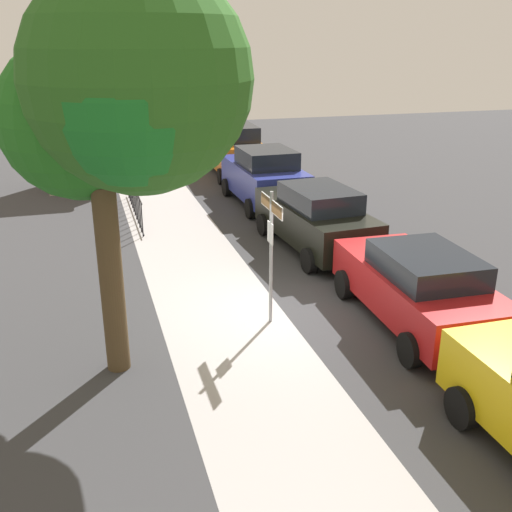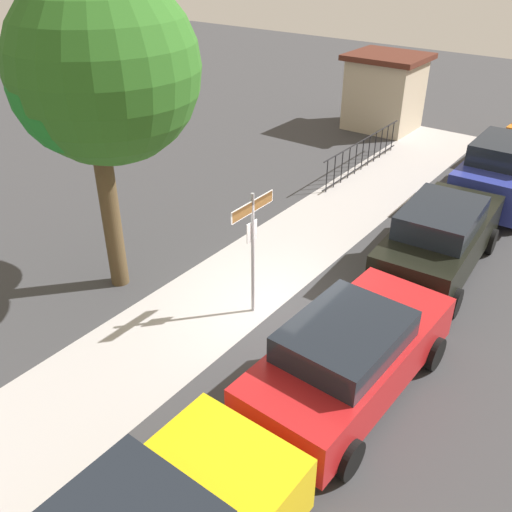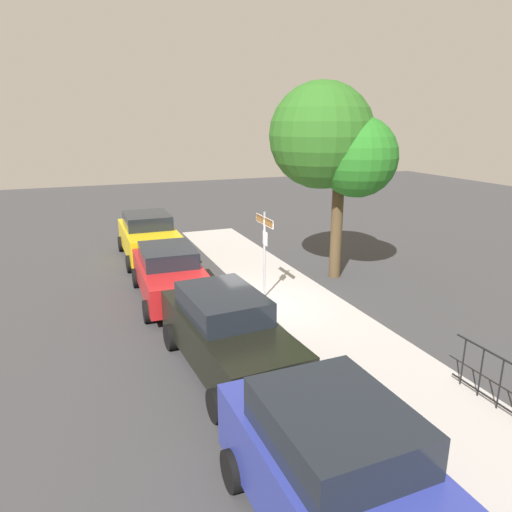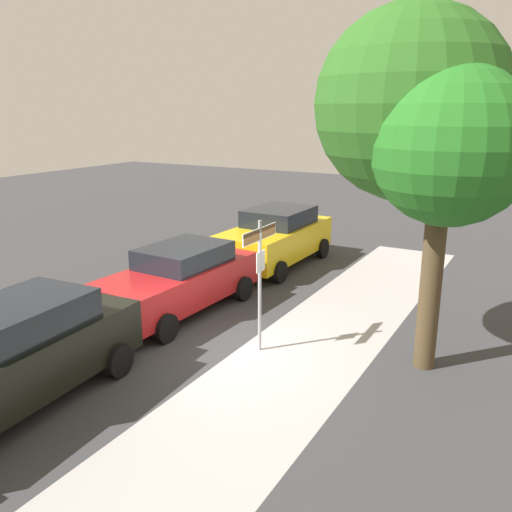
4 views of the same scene
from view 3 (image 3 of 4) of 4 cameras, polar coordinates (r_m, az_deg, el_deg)
The scene contains 8 objects.
ground_plane at distance 14.50m, azimuth 0.00°, elevation -5.62°, with size 60.00×60.00×0.00m, color #38383A.
sidewalk_strip at distance 13.37m, azimuth 8.45°, elevation -7.75°, with size 24.00×2.60×0.00m, color #A9A4A2.
street_sign at distance 14.33m, azimuth 1.04°, elevation 2.14°, with size 1.30×0.07×2.74m.
shade_tree at distance 16.03m, azimuth 8.84°, elevation 13.52°, with size 3.86×3.94×6.65m.
car_yellow at distance 19.29m, azimuth -12.90°, elevation 2.36°, with size 4.57×2.21×1.79m.
car_red at distance 14.72m, azimuth -10.45°, elevation -2.09°, with size 4.53×2.15×1.62m.
car_black at distance 10.42m, azimuth -3.57°, elevation -9.31°, with size 4.73×2.19×1.78m.
car_blue at distance 6.68m, azimuth 10.37°, elevation -25.35°, with size 4.42×2.17×1.97m.
Camera 3 is at (12.51, -4.97, 5.39)m, focal length 32.90 mm.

